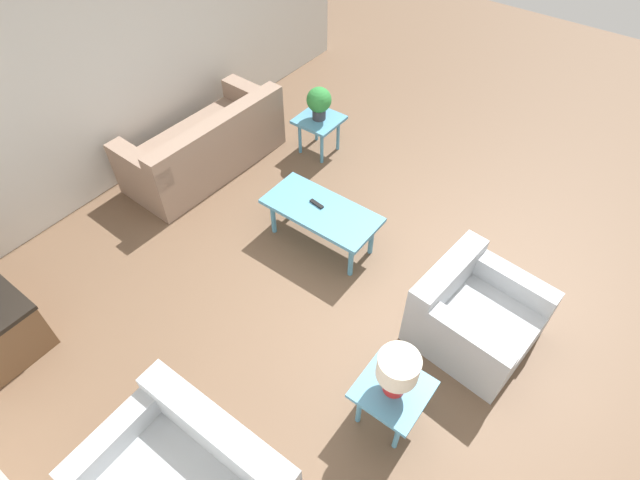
{
  "coord_description": "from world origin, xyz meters",
  "views": [
    {
      "loc": [
        -1.51,
        2.59,
        3.78
      ],
      "look_at": [
        0.29,
        0.2,
        0.55
      ],
      "focal_mm": 28.0,
      "sensor_mm": 36.0,
      "label": 1
    }
  ],
  "objects_px": {
    "table_lamp": "(398,371)",
    "armchair": "(473,315)",
    "side_table_plant": "(319,124)",
    "sofa": "(206,147)",
    "side_table_lamp": "(392,393)",
    "potted_plant": "(319,101)",
    "coffee_table": "(321,213)"
  },
  "relations": [
    {
      "from": "side_table_plant",
      "to": "table_lamp",
      "type": "relative_size",
      "value": 1.23
    },
    {
      "from": "armchair",
      "to": "side_table_plant",
      "type": "xyz_separation_m",
      "value": [
        2.62,
        -1.32,
        0.12
      ]
    },
    {
      "from": "armchair",
      "to": "potted_plant",
      "type": "distance_m",
      "value": 2.97
    },
    {
      "from": "coffee_table",
      "to": "sofa",
      "type": "bearing_deg",
      "value": -5.46
    },
    {
      "from": "armchair",
      "to": "coffee_table",
      "type": "relative_size",
      "value": 0.86
    },
    {
      "from": "sofa",
      "to": "potted_plant",
      "type": "bearing_deg",
      "value": 142.76
    },
    {
      "from": "sofa",
      "to": "side_table_lamp",
      "type": "xyz_separation_m",
      "value": [
        -3.3,
        1.34,
        0.09
      ]
    },
    {
      "from": "potted_plant",
      "to": "coffee_table",
      "type": "bearing_deg",
      "value": 127.84
    },
    {
      "from": "sofa",
      "to": "table_lamp",
      "type": "height_order",
      "value": "table_lamp"
    },
    {
      "from": "armchair",
      "to": "table_lamp",
      "type": "xyz_separation_m",
      "value": [
        0.16,
        1.06,
        0.45
      ]
    },
    {
      "from": "armchair",
      "to": "table_lamp",
      "type": "bearing_deg",
      "value": 177.05
    },
    {
      "from": "armchair",
      "to": "side_table_plant",
      "type": "relative_size",
      "value": 2.0
    },
    {
      "from": "coffee_table",
      "to": "potted_plant",
      "type": "height_order",
      "value": "potted_plant"
    },
    {
      "from": "coffee_table",
      "to": "side_table_lamp",
      "type": "bearing_deg",
      "value": 142.34
    },
    {
      "from": "table_lamp",
      "to": "potted_plant",
      "type": "bearing_deg",
      "value": -44.1
    },
    {
      "from": "armchair",
      "to": "coffee_table",
      "type": "xyz_separation_m",
      "value": [
        1.68,
        -0.11,
        0.13
      ]
    },
    {
      "from": "sofa",
      "to": "side_table_plant",
      "type": "xyz_separation_m",
      "value": [
        -0.84,
        -1.04,
        0.09
      ]
    },
    {
      "from": "sofa",
      "to": "potted_plant",
      "type": "relative_size",
      "value": 4.87
    },
    {
      "from": "coffee_table",
      "to": "side_table_plant",
      "type": "height_order",
      "value": "side_table_plant"
    },
    {
      "from": "side_table_lamp",
      "to": "table_lamp",
      "type": "relative_size",
      "value": 1.23
    },
    {
      "from": "table_lamp",
      "to": "armchair",
      "type": "bearing_deg",
      "value": -98.5
    },
    {
      "from": "coffee_table",
      "to": "potted_plant",
      "type": "bearing_deg",
      "value": -52.16
    },
    {
      "from": "sofa",
      "to": "coffee_table",
      "type": "xyz_separation_m",
      "value": [
        -1.78,
        0.17,
        0.11
      ]
    },
    {
      "from": "armchair",
      "to": "potted_plant",
      "type": "height_order",
      "value": "potted_plant"
    },
    {
      "from": "side_table_plant",
      "to": "potted_plant",
      "type": "xyz_separation_m",
      "value": [
        -0.0,
        0.0,
        0.3
      ]
    },
    {
      "from": "sofa",
      "to": "side_table_lamp",
      "type": "bearing_deg",
      "value": 69.55
    },
    {
      "from": "armchair",
      "to": "side_table_lamp",
      "type": "height_order",
      "value": "armchair"
    },
    {
      "from": "potted_plant",
      "to": "side_table_plant",
      "type": "bearing_deg",
      "value": -33.69
    },
    {
      "from": "side_table_plant",
      "to": "side_table_lamp",
      "type": "xyz_separation_m",
      "value": [
        -2.46,
        2.39,
        0.0
      ]
    },
    {
      "from": "side_table_lamp",
      "to": "table_lamp",
      "type": "height_order",
      "value": "table_lamp"
    },
    {
      "from": "side_table_plant",
      "to": "table_lamp",
      "type": "distance_m",
      "value": 3.44
    },
    {
      "from": "side_table_lamp",
      "to": "coffee_table",
      "type": "bearing_deg",
      "value": -37.66
    }
  ]
}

